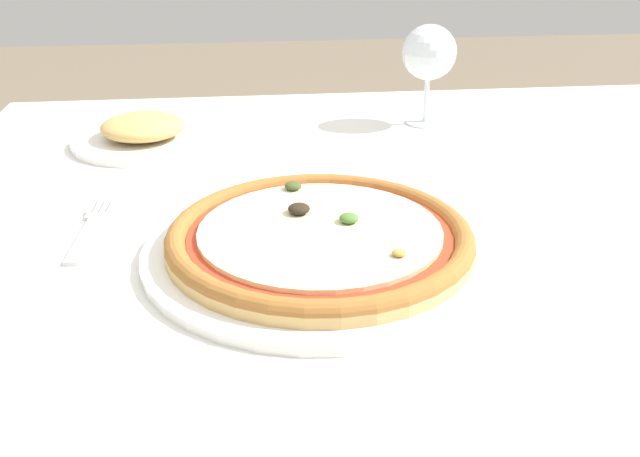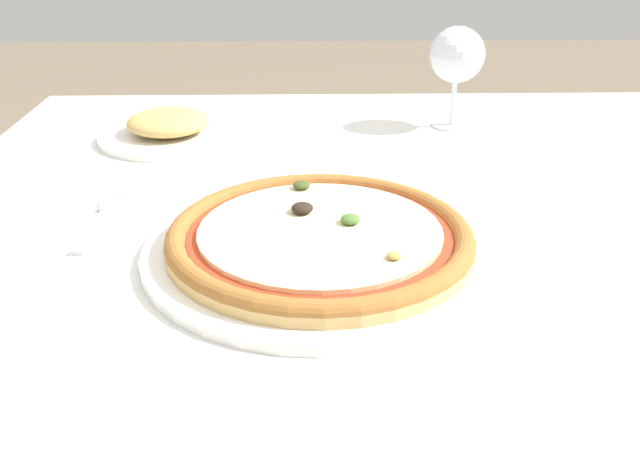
# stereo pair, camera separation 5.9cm
# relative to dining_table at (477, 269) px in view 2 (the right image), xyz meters

# --- Properties ---
(dining_table) EXTENTS (1.37, 1.10, 0.73)m
(dining_table) POSITION_rel_dining_table_xyz_m (0.00, 0.00, 0.00)
(dining_table) COLOR #997047
(dining_table) RESTS_ON ground_plane
(pizza_plate) EXTENTS (0.37, 0.37, 0.04)m
(pizza_plate) POSITION_rel_dining_table_xyz_m (-0.20, -0.10, 0.09)
(pizza_plate) COLOR white
(pizza_plate) RESTS_ON dining_table
(fork) EXTENTS (0.03, 0.17, 0.00)m
(fork) POSITION_rel_dining_table_xyz_m (-0.44, -0.01, 0.08)
(fork) COLOR silver
(fork) RESTS_ON dining_table
(wine_glass_far_left) EXTENTS (0.09, 0.09, 0.16)m
(wine_glass_far_left) POSITION_rel_dining_table_xyz_m (0.03, 0.34, 0.19)
(wine_glass_far_left) COLOR silver
(wine_glass_far_left) RESTS_ON dining_table
(side_plate) EXTENTS (0.21, 0.21, 0.04)m
(side_plate) POSITION_rel_dining_table_xyz_m (-0.42, 0.29, 0.09)
(side_plate) COLOR white
(side_plate) RESTS_ON dining_table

